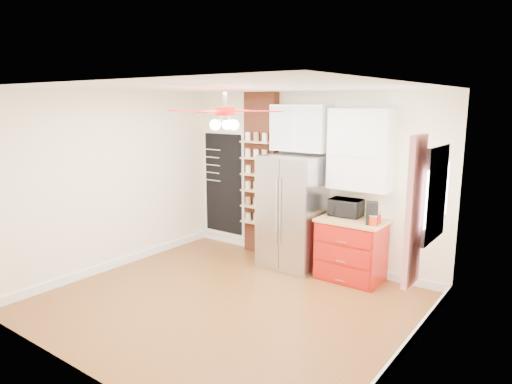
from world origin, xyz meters
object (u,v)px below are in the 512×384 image
Objects in this scene: toaster_oven at (346,208)px; ceiling_fan at (225,112)px; fridge at (292,212)px; red_cabinet at (351,249)px; canister_left at (373,221)px; pantry_jar_oats at (248,169)px; coffee_maker at (372,213)px.

ceiling_fan is at bearing -116.69° from toaster_oven.
fridge is at bearing 91.76° from ceiling_fan.
red_cabinet is 7.36× the size of canister_left.
pantry_jar_oats is at bearing 170.58° from fridge.
fridge is 1.35m from canister_left.
red_cabinet is 2.05× the size of toaster_oven.
fridge is 0.84m from toaster_oven.
coffee_maker is 2.30m from pantry_jar_oats.
coffee_maker is at bearing -4.91° from pantry_jar_oats.
ceiling_fan is 2.29m from pantry_jar_oats.
fridge is at bearing 175.45° from canister_left.
ceiling_fan is at bearing -88.24° from fridge.
coffee_maker is (0.47, -0.19, 0.03)m from toaster_oven.
pantry_jar_oats is (-2.26, 0.19, 0.38)m from coffee_maker.
coffee_maker is 2.39× the size of canister_left.
ceiling_fan is (-0.92, -1.68, 1.97)m from red_cabinet.
toaster_oven is at bearing 10.91° from fridge.
ceiling_fan is at bearing -60.28° from pantry_jar_oats.
pantry_jar_oats is (-2.31, 0.27, 0.47)m from canister_left.
pantry_jar_oats reaches higher than toaster_oven.
toaster_oven is 1.83m from pantry_jar_oats.
ceiling_fan reaches higher than coffee_maker.
ceiling_fan is at bearing -130.26° from canister_left.
fridge is at bearing -172.63° from toaster_oven.
toaster_oven is at bearing 134.19° from coffee_maker.
pantry_jar_oats is at bearing 119.72° from ceiling_fan.
fridge is 1.30m from coffee_maker.
toaster_oven reaches higher than canister_left.
red_cabinet is at bearing -3.28° from pantry_jar_oats.
toaster_oven is (0.76, 1.79, -1.40)m from ceiling_fan.
fridge is 3.81× the size of toaster_oven.
pantry_jar_oats is (-1.02, 1.79, -0.99)m from ceiling_fan.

